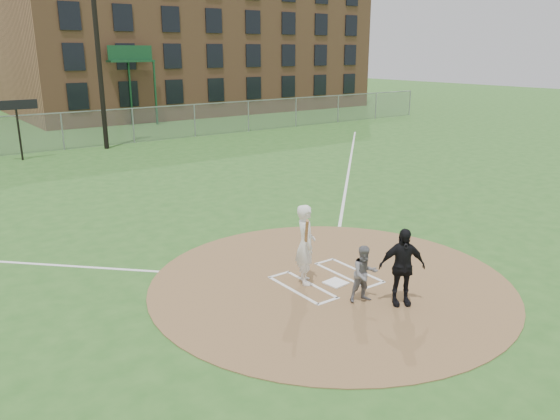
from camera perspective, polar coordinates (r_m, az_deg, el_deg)
ground at (r=12.93m, az=5.28°, el=-7.57°), size 140.00×140.00×0.00m
dirt_circle at (r=12.92m, az=5.28°, el=-7.53°), size 8.40×8.40×0.02m
home_plate at (r=12.84m, az=5.84°, el=-7.58°), size 0.50×0.50×0.03m
foul_line_first at (r=25.09m, az=7.21°, el=4.22°), size 17.04×17.04×0.01m
catcher at (r=11.83m, az=8.82°, el=-6.62°), size 0.72×0.63×1.25m
umpire at (r=11.78m, az=12.62°, el=-5.81°), size 1.06×0.86×1.69m
batters_boxes at (r=13.02m, az=4.85°, el=-7.25°), size 2.08×1.88×0.01m
batter_at_plate at (r=12.51m, az=2.69°, el=-3.59°), size 0.86×1.07×1.88m
outfield_fence at (r=32.08m, az=-21.78°, el=7.66°), size 56.08×0.08×2.03m
brick_warehouse at (r=52.57m, az=-9.58°, el=18.62°), size 30.00×17.17×15.00m
light_pole at (r=31.43m, az=-18.72°, el=18.07°), size 1.20×0.30×12.22m
scoreboard_sign at (r=29.64m, az=-25.85°, el=9.26°), size 2.00×0.10×2.93m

